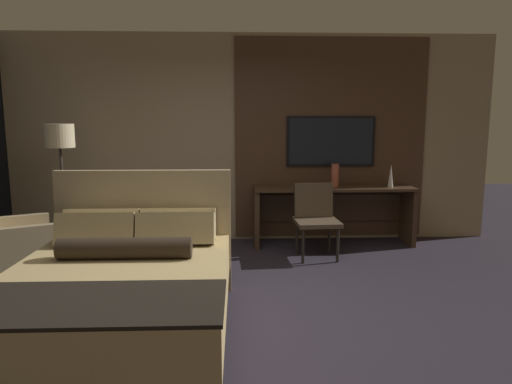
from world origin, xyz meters
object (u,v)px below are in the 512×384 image
Objects in this scene: desk at (332,204)px; tv at (331,141)px; armchair_by_window at (15,247)px; vase_short at (335,175)px; floor_lamp at (60,146)px; vase_tall at (391,176)px; desk_chair at (315,214)px; bed at (122,292)px.

tv is at bearing 90.00° from desk.
vase_short is (3.74, 0.97, 0.66)m from armchair_by_window.
tv is at bearing 93.06° from vase_short.
floor_lamp is (-3.37, -0.47, 0.80)m from desk.
floor_lamp is 5.35× the size of vase_tall.
floor_lamp is at bearing -172.90° from vase_short.
armchair_by_window reaches higher than desk.
tv is at bearing 64.36° from desk_chair.
vase_tall is (0.74, -0.12, 0.39)m from desk.
vase_short is (0.01, -0.27, -0.44)m from tv.
vase_tall is at bearing -9.36° from desk.
floor_lamp is (-3.05, 0.10, 0.82)m from desk_chair.
bed is 6.92× the size of vase_tall.
desk_chair is 2.94× the size of vase_short.
bed is 2.74m from desk_chair.
tv is 4.01× the size of vase_short.
desk_chair reaches higher than armchair_by_window.
floor_lamp is (-1.21, 2.14, 1.00)m from bed.
desk_chair is 2.95× the size of vase_tall.
armchair_by_window is (-1.57, 1.59, -0.08)m from bed.
vase_tall reaches higher than desk.
desk is 3.50m from floor_lamp.
desk is at bearing -90.00° from tv.
bed is 1.29× the size of floor_lamp.
bed is at bearing -139.31° from vase_tall.
armchair_by_window is (-3.73, -1.24, -1.10)m from tv.
desk_chair is at bearing -119.49° from desk.
vase_short is at bearing -86.94° from tv.
desk is 2.38× the size of desk_chair.
desk is at bearing -101.49° from armchair_by_window.
tv is 0.51m from vase_short.
vase_tall is 0.72m from vase_short.
desk_chair is at bearing -109.39° from armchair_by_window.
armchair_by_window is 4.60m from vase_tall.
tv is (2.16, 2.83, 1.02)m from bed.
tv reaches higher than desk_chair.
floor_lamp is at bearing -171.99° from desk.
floor_lamp is at bearing 174.67° from desk_chair.
desk is at bearing 105.54° from vase_short.
desk is 7.01× the size of vase_short.
vase_short is (2.17, 2.56, 0.59)m from bed.
bed is 3.86m from vase_tall.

